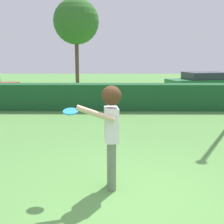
% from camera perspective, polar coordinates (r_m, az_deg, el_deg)
% --- Properties ---
extents(ground_plane, '(60.00, 60.00, 0.00)m').
position_cam_1_polar(ground_plane, '(5.13, 2.81, -15.68)').
color(ground_plane, '#599146').
extents(person, '(0.73, 0.62, 1.79)m').
position_cam_1_polar(person, '(5.07, -0.22, -2.35)').
color(person, slate).
rests_on(person, ground).
extents(frisbee, '(0.26, 0.26, 0.08)m').
position_cam_1_polar(frisbee, '(5.09, -7.82, 0.13)').
color(frisbee, '#268CE5').
extents(hedge_row, '(29.98, 0.90, 1.06)m').
position_cam_1_polar(hedge_row, '(12.55, 1.44, 2.90)').
color(hedge_row, '#1B5029').
rests_on(hedge_row, ground).
extents(parked_car_green, '(4.48, 2.65, 1.25)m').
position_cam_1_polar(parked_car_green, '(18.18, 17.01, 5.45)').
color(parked_car_green, '#1E6633').
rests_on(parked_car_green, ground).
extents(maple_tree, '(3.09, 3.09, 5.96)m').
position_cam_1_polar(maple_tree, '(21.47, -6.77, 16.55)').
color(maple_tree, brown).
rests_on(maple_tree, ground).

